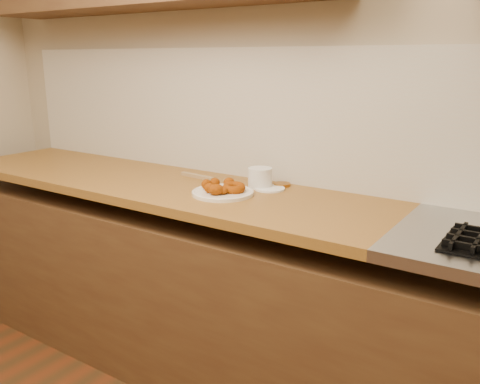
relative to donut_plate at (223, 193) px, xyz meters
The scene contains 11 objects.
wall_back 0.61m from the donut_plate, 56.92° to the left, with size 4.00×0.02×2.70m, color tan.
base_cabinet 0.57m from the donut_plate, ahead, with size 3.60×0.60×0.77m, color #4E351C.
butcher_block 0.43m from the donut_plate, behind, with size 2.30×0.62×0.04m, color brown.
backsplash 0.50m from the donut_plate, 55.99° to the left, with size 3.60×0.02×0.60m, color #B8B4A5.
donut_plate is the anchor object (origin of this frame).
ring_donut 0.05m from the donut_plate, 23.96° to the left, with size 0.10×0.10×0.03m, color #8B3800.
fried_dough_chunks 0.04m from the donut_plate, 140.37° to the right, with size 0.15×0.19×0.05m.
plastic_tub 0.20m from the donut_plate, 70.37° to the left, with size 0.11×0.11×0.09m, color silver.
tub_lid 0.22m from the donut_plate, 56.48° to the left, with size 0.13×0.13×0.01m, color white.
brass_jar_lid 0.30m from the donut_plate, 63.36° to the left, with size 0.07×0.07×0.01m, color #9D621E.
wooden_utensil 0.33m from the donut_plate, 147.03° to the left, with size 0.20×0.02×0.02m, color #95784E.
Camera 1 is at (0.97, -0.01, 1.45)m, focal length 38.00 mm.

